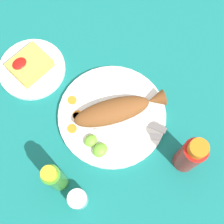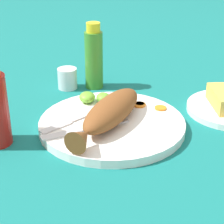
{
  "view_description": "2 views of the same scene",
  "coord_description": "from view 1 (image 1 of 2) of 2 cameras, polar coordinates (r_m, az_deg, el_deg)",
  "views": [
    {
      "loc": [
        0.2,
        0.2,
        0.84
      ],
      "look_at": [
        0.0,
        0.0,
        0.04
      ],
      "focal_mm": 50.0,
      "sensor_mm": 36.0,
      "label": 1
    },
    {
      "loc": [
        -0.74,
        0.05,
        0.4
      ],
      "look_at": [
        0.0,
        0.0,
        0.04
      ],
      "focal_mm": 65.0,
      "sensor_mm": 36.0,
      "label": 2
    }
  ],
  "objects": [
    {
      "name": "fried_fish",
      "position": [
        0.85,
        0.92,
        0.36
      ],
      "size": [
        0.25,
        0.18,
        0.05
      ],
      "rotation": [
        0.0,
        0.0,
        -0.51
      ],
      "color": "brown",
      "rests_on": "main_plate"
    },
    {
      "name": "carrot_slice_far",
      "position": [
        0.87,
        -6.28,
        -0.62
      ],
      "size": [
        0.03,
        0.03,
        0.0
      ],
      "primitive_type": "cylinder",
      "color": "orange",
      "rests_on": "main_plate"
    },
    {
      "name": "lime_wedge_main",
      "position": [
        0.84,
        -3.92,
        -5.24
      ],
      "size": [
        0.04,
        0.03,
        0.02
      ],
      "primitive_type": "ellipsoid",
      "color": "#6BB233",
      "rests_on": "main_plate"
    },
    {
      "name": "carrot_slice_extra",
      "position": [
        0.86,
        -7.32,
        -3.04
      ],
      "size": [
        0.03,
        0.03,
        0.0
      ],
      "primitive_type": "cylinder",
      "color": "orange",
      "rests_on": "main_plate"
    },
    {
      "name": "fork_far",
      "position": [
        0.85,
        3.63,
        -4.08
      ],
      "size": [
        0.13,
        0.15,
        0.0
      ],
      "rotation": [
        0.0,
        0.0,
        8.53
      ],
      "color": "silver",
      "rests_on": "main_plate"
    },
    {
      "name": "salt_cup",
      "position": [
        0.82,
        -6.23,
        -15.6
      ],
      "size": [
        0.05,
        0.05,
        0.05
      ],
      "color": "silver",
      "rests_on": "ground_plane"
    },
    {
      "name": "carrot_slice_near",
      "position": [
        0.89,
        -7.3,
        2.16
      ],
      "size": [
        0.03,
        0.03,
        0.0
      ],
      "primitive_type": "cylinder",
      "color": "orange",
      "rests_on": "main_plate"
    },
    {
      "name": "hot_sauce_bottle_red",
      "position": [
        0.8,
        14.11,
        -7.69
      ],
      "size": [
        0.06,
        0.06,
        0.17
      ],
      "color": "#B21914",
      "rests_on": "ground_plane"
    },
    {
      "name": "fork_near",
      "position": [
        0.87,
        5.0,
        -1.42
      ],
      "size": [
        0.08,
        0.18,
        0.0
      ],
      "rotation": [
        0.0,
        0.0,
        8.21
      ],
      "color": "silver",
      "rests_on": "main_plate"
    },
    {
      "name": "lime_wedge_side",
      "position": [
        0.83,
        -2.19,
        -6.96
      ],
      "size": [
        0.04,
        0.04,
        0.02
      ],
      "primitive_type": "ellipsoid",
      "color": "#6BB233",
      "rests_on": "main_plate"
    },
    {
      "name": "ground_plane",
      "position": [
        0.89,
        0.0,
        -0.81
      ],
      "size": [
        4.0,
        4.0,
        0.0
      ],
      "primitive_type": "plane",
      "color": "#146B66"
    },
    {
      "name": "fries_pile",
      "position": [
        0.95,
        -14.82,
        8.32
      ],
      "size": [
        0.11,
        0.09,
        0.04
      ],
      "color": "gold",
      "rests_on": "side_plate_fries"
    },
    {
      "name": "carrot_slice_mid",
      "position": [
        0.87,
        -6.48,
        -0.71
      ],
      "size": [
        0.02,
        0.02,
        0.0
      ],
      "primitive_type": "cylinder",
      "color": "orange",
      "rests_on": "main_plate"
    },
    {
      "name": "hot_sauce_bottle_green",
      "position": [
        0.78,
        -10.36,
        -11.84
      ],
      "size": [
        0.05,
        0.05,
        0.17
      ],
      "color": "#3D8428",
      "rests_on": "ground_plane"
    },
    {
      "name": "main_plate",
      "position": [
        0.88,
        0.0,
        -0.63
      ],
      "size": [
        0.3,
        0.3,
        0.02
      ],
      "primitive_type": "cylinder",
      "color": "white",
      "rests_on": "ground_plane"
    },
    {
      "name": "side_plate_fries",
      "position": [
        0.97,
        -14.4,
        7.63
      ],
      "size": [
        0.2,
        0.2,
        0.01
      ],
      "primitive_type": "cylinder",
      "color": "white",
      "rests_on": "ground_plane"
    }
  ]
}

